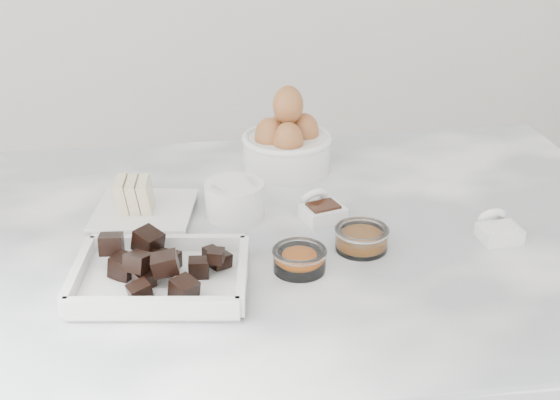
# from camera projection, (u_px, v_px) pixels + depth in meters

# --- Properties ---
(marble_slab) EXTENTS (1.20, 0.80, 0.04)m
(marble_slab) POSITION_uv_depth(u_px,v_px,m) (270.00, 244.00, 1.20)
(marble_slab) COLOR white
(marble_slab) RESTS_ON cabinet
(chocolate_dish) EXTENTS (0.25, 0.21, 0.06)m
(chocolate_dish) POSITION_uv_depth(u_px,v_px,m) (160.00, 271.00, 1.04)
(chocolate_dish) COLOR white
(chocolate_dish) RESTS_ON marble_slab
(butter_plate) EXTENTS (0.18, 0.18, 0.06)m
(butter_plate) POSITION_uv_depth(u_px,v_px,m) (142.00, 205.00, 1.23)
(butter_plate) COLOR white
(butter_plate) RESTS_ON marble_slab
(sugar_ramekin) EXTENTS (0.09, 0.09, 0.06)m
(sugar_ramekin) POSITION_uv_depth(u_px,v_px,m) (235.00, 198.00, 1.23)
(sugar_ramekin) COLOR white
(sugar_ramekin) RESTS_ON marble_slab
(egg_bowl) EXTENTS (0.16, 0.16, 0.16)m
(egg_bowl) POSITION_uv_depth(u_px,v_px,m) (287.00, 143.00, 1.39)
(egg_bowl) COLOR white
(egg_bowl) RESTS_ON marble_slab
(honey_bowl) EXTENTS (0.08, 0.08, 0.04)m
(honey_bowl) POSITION_uv_depth(u_px,v_px,m) (361.00, 238.00, 1.14)
(honey_bowl) COLOR white
(honey_bowl) RESTS_ON marble_slab
(zest_bowl) EXTENTS (0.08, 0.08, 0.03)m
(zest_bowl) POSITION_uv_depth(u_px,v_px,m) (299.00, 258.00, 1.08)
(zest_bowl) COLOR white
(zest_bowl) RESTS_ON marble_slab
(vanilla_spoon) EXTENTS (0.07, 0.09, 0.05)m
(vanilla_spoon) POSITION_uv_depth(u_px,v_px,m) (321.00, 209.00, 1.23)
(vanilla_spoon) COLOR white
(vanilla_spoon) RESTS_ON marble_slab
(salt_spoon) EXTENTS (0.06, 0.07, 0.04)m
(salt_spoon) POSITION_uv_depth(u_px,v_px,m) (498.00, 229.00, 1.17)
(salt_spoon) COLOR white
(salt_spoon) RESTS_ON marble_slab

